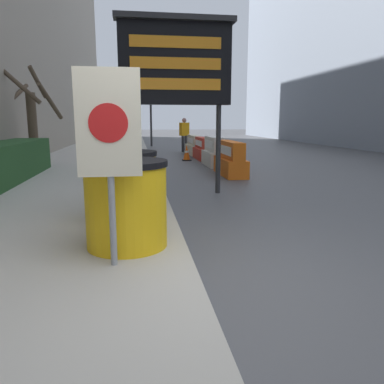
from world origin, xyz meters
name	(u,v)px	position (x,y,z in m)	size (l,w,h in m)	color
ground_plane	(199,292)	(0.00, 0.00, 0.00)	(120.00, 120.00, 0.00)	#474749
bare_tree	(32,118)	(-3.45, 8.54, 1.55)	(1.68, 1.80, 2.81)	#4C3D2D
barrel_drum_foreground	(126,204)	(-0.63, 0.86, 0.62)	(0.87, 0.87, 0.91)	yellow
barrel_drum_middle	(125,185)	(-0.67, 2.02, 0.62)	(0.87, 0.87, 0.91)	yellow
warning_sign	(109,137)	(-0.74, 0.32, 1.33)	(0.56, 0.08, 1.75)	gray
message_board	(175,64)	(0.28, 4.43, 2.53)	(2.27, 0.36, 3.38)	#28282B
jersey_barrier_orange_far	(230,160)	(2.03, 6.92, 0.40)	(0.55, 1.82, 0.92)	orange
jersey_barrier_white	(214,153)	(2.03, 9.11, 0.41)	(0.55, 1.66, 0.94)	silver
jersey_barrier_red_striped	(202,150)	(2.03, 11.27, 0.37)	(0.51, 1.73, 0.83)	red
jersey_barrier_cream	(194,146)	(2.03, 13.42, 0.36)	(0.53, 2.05, 0.83)	beige
traffic_cone_near	(187,153)	(1.34, 10.81, 0.28)	(0.33, 0.33, 0.58)	black
traffic_light_near_curb	(151,99)	(0.39, 18.99, 2.70)	(0.28, 0.45, 3.72)	#2D2D30
pedestrian_worker	(184,132)	(1.77, 14.75, 0.94)	(0.48, 0.41, 1.59)	#333338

